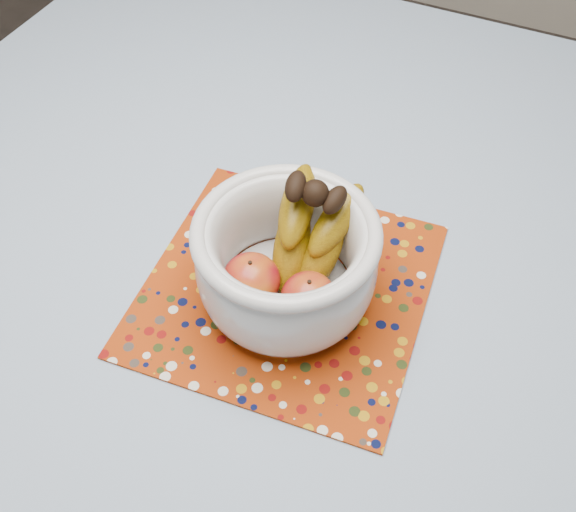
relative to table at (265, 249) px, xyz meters
The scene contains 4 objects.
table is the anchor object (origin of this frame).
tablecloth 0.08m from the table, ahead, with size 1.32×1.32×0.01m, color slate.
placemat 0.17m from the table, 51.63° to the right, with size 0.37×0.37×0.00m, color #8E2B07.
fruit_bowl 0.24m from the table, 49.41° to the right, with size 0.23×0.24×0.19m.
Camera 1 is at (0.33, -0.62, 1.49)m, focal length 42.00 mm.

